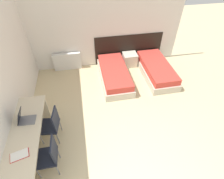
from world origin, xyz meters
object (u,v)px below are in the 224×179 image
Objects in this scene: bed_near_door at (156,70)px; chair_near_notebook at (49,155)px; chair_near_laptop at (51,124)px; bed_near_window at (114,75)px; nightstand at (130,59)px; laptop at (25,119)px.

chair_near_notebook is at bearing -141.31° from bed_near_door.
chair_near_laptop and chair_near_notebook have the same top height.
nightstand is at bearing 46.41° from bed_near_window.
bed_near_door is at bearing 37.65° from chair_near_laptop.
chair_near_laptop is at bearing -134.01° from nightstand.
chair_near_laptop is at bearing 90.31° from chair_near_notebook.
chair_near_notebook is 0.88m from laptop.
laptop reaches higher than chair_near_laptop.
chair_near_laptop is at bearing -150.15° from bed_near_door.
chair_near_laptop is 0.55m from laptop.
laptop is at bearing -138.42° from nightstand.
chair_near_laptop is 2.69× the size of laptop.
chair_near_laptop is (-2.46, -2.54, 0.27)m from nightstand.
nightstand is (-0.70, 0.73, 0.01)m from bed_near_door.
chair_near_laptop is 0.72m from chair_near_notebook.
bed_near_door is 3.65m from chair_near_laptop.
bed_near_window is 2.12× the size of chair_near_laptop.
laptop reaches higher than bed_near_window.
laptop reaches higher than nightstand.
bed_near_window is at bearing 55.41° from chair_near_notebook.
chair_near_notebook is at bearing -82.15° from chair_near_laptop.
chair_near_laptop is (-3.16, -1.81, 0.28)m from bed_near_door.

